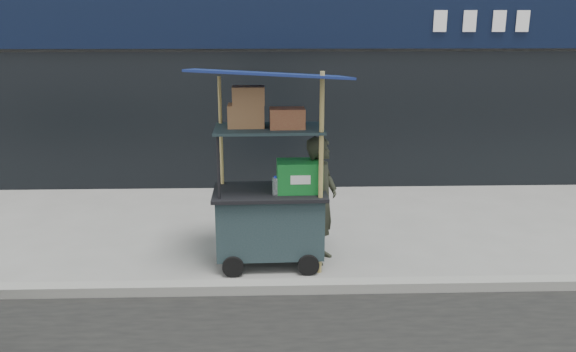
{
  "coord_description": "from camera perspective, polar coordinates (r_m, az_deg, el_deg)",
  "views": [
    {
      "loc": [
        -0.66,
        -5.83,
        2.86
      ],
      "look_at": [
        -0.43,
        1.2,
        0.95
      ],
      "focal_mm": 35.0,
      "sensor_mm": 36.0,
      "label": 1
    }
  ],
  "objects": [
    {
      "name": "ground",
      "position": [
        6.53,
        4.22,
        -10.81
      ],
      "size": [
        80.0,
        80.0,
        0.0
      ],
      "primitive_type": "plane",
      "color": "slate",
      "rests_on": "ground"
    },
    {
      "name": "vendor_man",
      "position": [
        6.85,
        3.36,
        -2.48
      ],
      "size": [
        0.57,
        0.67,
        1.56
      ],
      "primitive_type": "imported",
      "rotation": [
        0.0,
        0.0,
        1.15
      ],
      "color": "#26291E",
      "rests_on": "ground"
    },
    {
      "name": "curb",
      "position": [
        6.33,
        4.42,
        -11.11
      ],
      "size": [
        80.0,
        0.18,
        0.12
      ],
      "primitive_type": "cube",
      "color": "gray",
      "rests_on": "ground"
    },
    {
      "name": "vendor_cart",
      "position": [
        6.73,
        -1.73,
        -2.18
      ],
      "size": [
        1.82,
        1.3,
        2.42
      ],
      "rotation": [
        0.0,
        0.0,
        0.02
      ],
      "color": "#1A2B2C",
      "rests_on": "ground"
    }
  ]
}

